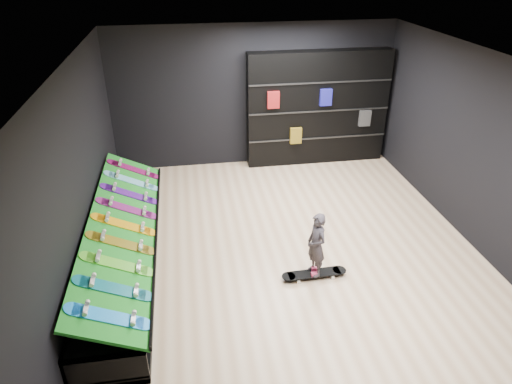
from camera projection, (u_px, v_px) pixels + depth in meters
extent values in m
cube|color=beige|center=(288.00, 250.00, 7.37)|extent=(6.00, 7.00, 0.01)
cube|color=white|center=(296.00, 62.00, 5.94)|extent=(6.00, 7.00, 0.01)
cube|color=black|center=(254.00, 97.00, 9.69)|extent=(6.00, 0.02, 3.00)
cube|color=black|center=(393.00, 351.00, 3.62)|extent=(6.00, 0.02, 3.00)
cube|color=black|center=(78.00, 181.00, 6.23)|extent=(0.02, 7.00, 3.00)
cube|color=black|center=(480.00, 152.00, 7.08)|extent=(0.02, 7.00, 3.00)
cube|color=#116E16|center=(124.00, 226.00, 6.67)|extent=(0.92, 4.50, 0.46)
cube|color=black|center=(317.00, 108.00, 9.86)|extent=(3.06, 0.36, 2.45)
imported|color=black|center=(316.00, 256.00, 6.57)|extent=(0.21, 0.26, 0.60)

